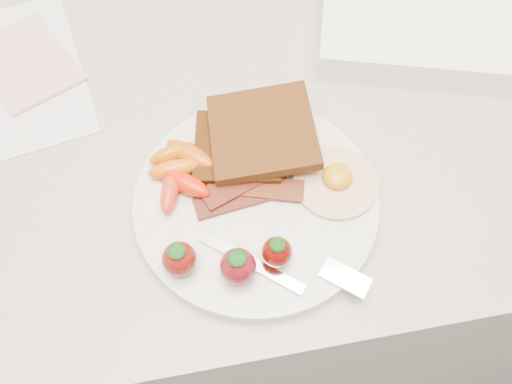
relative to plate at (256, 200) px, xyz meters
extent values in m
cube|color=gray|center=(0.00, 0.13, -0.46)|extent=(2.00, 0.60, 0.90)
cylinder|color=silver|center=(0.00, 0.00, 0.00)|extent=(0.27, 0.27, 0.02)
cube|color=black|center=(-0.01, 0.06, 0.02)|extent=(0.11, 0.11, 0.01)
cube|color=black|center=(0.02, 0.07, 0.03)|extent=(0.12, 0.12, 0.03)
cylinder|color=white|center=(0.09, 0.00, 0.01)|extent=(0.12, 0.12, 0.01)
ellipsoid|color=orange|center=(0.09, 0.00, 0.02)|extent=(0.04, 0.04, 0.02)
cube|color=#4D1015|center=(-0.01, 0.00, 0.01)|extent=(0.11, 0.04, 0.00)
cube|color=#38100D|center=(0.00, 0.01, 0.01)|extent=(0.11, 0.06, 0.00)
cube|color=#420A02|center=(-0.01, 0.02, 0.02)|extent=(0.11, 0.06, 0.00)
ellipsoid|color=#D35F07|center=(-0.08, 0.05, 0.02)|extent=(0.06, 0.02, 0.02)
ellipsoid|color=red|center=(-0.07, 0.03, 0.02)|extent=(0.07, 0.06, 0.02)
ellipsoid|color=red|center=(-0.09, 0.02, 0.02)|extent=(0.03, 0.06, 0.02)
ellipsoid|color=#BB4B0D|center=(-0.06, 0.06, 0.02)|extent=(0.06, 0.06, 0.02)
ellipsoid|color=#C95900|center=(-0.08, 0.07, 0.02)|extent=(0.06, 0.03, 0.02)
ellipsoid|color=#661309|center=(-0.09, -0.07, 0.03)|extent=(0.03, 0.03, 0.04)
ellipsoid|color=#123D11|center=(-0.09, -0.07, 0.05)|extent=(0.02, 0.02, 0.01)
ellipsoid|color=maroon|center=(-0.03, -0.08, 0.03)|extent=(0.04, 0.04, 0.04)
ellipsoid|color=#0C410E|center=(-0.03, -0.08, 0.05)|extent=(0.02, 0.02, 0.01)
ellipsoid|color=#5B0704|center=(0.01, -0.08, 0.03)|extent=(0.03, 0.03, 0.03)
ellipsoid|color=#0F3C0D|center=(0.01, -0.08, 0.04)|extent=(0.02, 0.02, 0.01)
cube|color=white|center=(-0.02, -0.08, 0.01)|extent=(0.10, 0.09, 0.00)
cube|color=white|center=(0.07, -0.11, 0.01)|extent=(0.05, 0.05, 0.00)
cube|color=silver|center=(-0.29, 0.25, -0.01)|extent=(0.25, 0.30, 0.00)
cube|color=#D59AA7|center=(-0.26, 0.26, 0.00)|extent=(0.16, 0.18, 0.01)
cube|color=white|center=(0.28, 0.23, 0.01)|extent=(0.34, 0.30, 0.04)
camera|label=1|loc=(-0.05, -0.26, 0.49)|focal=35.00mm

